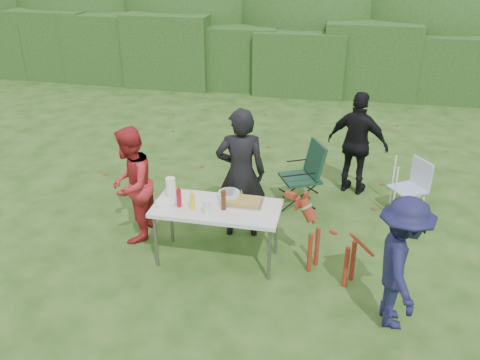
% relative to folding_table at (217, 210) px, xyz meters
% --- Properties ---
extents(ground, '(80.00, 80.00, 0.00)m').
position_rel_folding_table_xyz_m(ground, '(0.20, -0.22, -0.69)').
color(ground, '#1E4211').
extents(hedge_row, '(22.00, 1.40, 1.70)m').
position_rel_folding_table_xyz_m(hedge_row, '(0.20, 7.78, 0.16)').
color(hedge_row, '#23471C').
rests_on(hedge_row, ground).
extents(shrub_backdrop, '(20.00, 2.60, 3.20)m').
position_rel_folding_table_xyz_m(shrub_backdrop, '(0.20, 9.38, 0.91)').
color(shrub_backdrop, '#3D6628').
rests_on(shrub_backdrop, ground).
extents(folding_table, '(1.50, 0.70, 0.74)m').
position_rel_folding_table_xyz_m(folding_table, '(0.00, 0.00, 0.00)').
color(folding_table, silver).
rests_on(folding_table, ground).
extents(person_cook, '(0.71, 0.53, 1.75)m').
position_rel_folding_table_xyz_m(person_cook, '(0.15, 0.67, 0.19)').
color(person_cook, black).
rests_on(person_cook, ground).
extents(person_red_jacket, '(0.62, 0.77, 1.52)m').
position_rel_folding_table_xyz_m(person_red_jacket, '(-1.19, 0.28, 0.07)').
color(person_red_jacket, '#A92329').
rests_on(person_red_jacket, ground).
extents(person_black_puffy, '(1.01, 0.67, 1.59)m').
position_rel_folding_table_xyz_m(person_black_puffy, '(1.61, 2.23, 0.11)').
color(person_black_puffy, black).
rests_on(person_black_puffy, ground).
extents(child, '(0.62, 0.97, 1.43)m').
position_rel_folding_table_xyz_m(child, '(2.04, -0.71, 0.03)').
color(child, '#17183E').
rests_on(child, ground).
extents(dog, '(1.01, 0.75, 0.89)m').
position_rel_folding_table_xyz_m(dog, '(1.37, -0.05, -0.24)').
color(dog, maroon).
rests_on(dog, ground).
extents(camping_chair, '(0.80, 0.80, 0.95)m').
position_rel_folding_table_xyz_m(camping_chair, '(0.83, 1.65, -0.21)').
color(camping_chair, '#153626').
rests_on(camping_chair, ground).
extents(lawn_chair, '(0.65, 0.65, 0.79)m').
position_rel_folding_table_xyz_m(lawn_chair, '(2.36, 1.73, -0.29)').
color(lawn_chair, '#507ED3').
rests_on(lawn_chair, ground).
extents(food_tray, '(0.45, 0.30, 0.02)m').
position_rel_folding_table_xyz_m(food_tray, '(0.30, 0.13, 0.06)').
color(food_tray, '#B7B7BA').
rests_on(food_tray, folding_table).
extents(focaccia_bread, '(0.40, 0.26, 0.04)m').
position_rel_folding_table_xyz_m(focaccia_bread, '(0.30, 0.13, 0.09)').
color(focaccia_bread, '#A98A40').
rests_on(focaccia_bread, food_tray).
extents(mustard_bottle, '(0.06, 0.06, 0.20)m').
position_rel_folding_table_xyz_m(mustard_bottle, '(-0.25, -0.13, 0.15)').
color(mustard_bottle, yellow).
rests_on(mustard_bottle, folding_table).
extents(ketchup_bottle, '(0.06, 0.06, 0.22)m').
position_rel_folding_table_xyz_m(ketchup_bottle, '(-0.43, -0.09, 0.16)').
color(ketchup_bottle, maroon).
rests_on(ketchup_bottle, folding_table).
extents(beer_bottle, '(0.06, 0.06, 0.24)m').
position_rel_folding_table_xyz_m(beer_bottle, '(0.10, -0.05, 0.17)').
color(beer_bottle, '#47230F').
rests_on(beer_bottle, folding_table).
extents(paper_towel_roll, '(0.12, 0.12, 0.26)m').
position_rel_folding_table_xyz_m(paper_towel_roll, '(-0.60, 0.10, 0.18)').
color(paper_towel_roll, white).
rests_on(paper_towel_roll, folding_table).
extents(cup_stack, '(0.08, 0.08, 0.18)m').
position_rel_folding_table_xyz_m(cup_stack, '(-0.06, -0.21, 0.14)').
color(cup_stack, white).
rests_on(cup_stack, folding_table).
extents(pasta_bowl, '(0.26, 0.26, 0.10)m').
position_rel_folding_table_xyz_m(pasta_bowl, '(0.10, 0.21, 0.10)').
color(pasta_bowl, silver).
rests_on(pasta_bowl, folding_table).
extents(plate_stack, '(0.24, 0.24, 0.05)m').
position_rel_folding_table_xyz_m(plate_stack, '(-0.60, -0.09, 0.08)').
color(plate_stack, white).
rests_on(plate_stack, folding_table).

